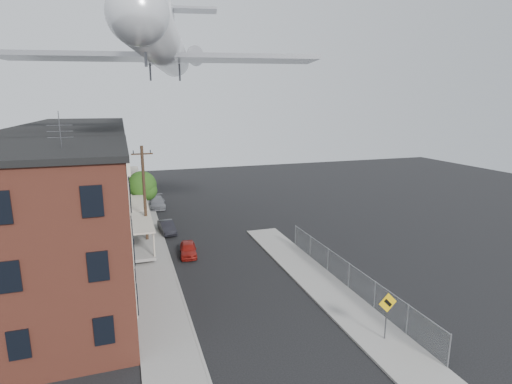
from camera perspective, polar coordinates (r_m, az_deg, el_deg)
ground at (r=22.33m, az=3.61°, el=-21.55°), size 120.00×120.00×0.00m
sidewalk_left at (r=42.96m, az=-15.58°, el=-4.75°), size 3.00×62.00×0.12m
sidewalk_right at (r=29.09m, az=9.40°, el=-12.96°), size 3.00×26.00×0.12m
curb_left at (r=43.04m, az=-13.65°, el=-4.59°), size 0.15×62.00×0.14m
curb_right at (r=28.49m, az=6.74°, el=-13.43°), size 0.15×26.00×0.14m
corner_building at (r=25.66m, az=-28.76°, el=-5.69°), size 10.31×12.30×12.15m
row_house_a at (r=34.73m, az=-26.06°, el=-1.00°), size 11.98×7.00×10.30m
row_house_b at (r=41.54m, az=-24.87°, el=1.16°), size 11.98×7.00×10.30m
row_house_c at (r=48.40m, az=-24.02°, el=2.71°), size 11.98×7.00×10.30m
row_house_d at (r=55.30m, az=-23.38°, el=3.88°), size 11.98×7.00×10.30m
row_house_e at (r=62.22m, az=-22.88°, el=4.78°), size 11.98×7.00×10.30m
chainlink_fence at (r=28.61m, az=13.13°, el=-11.52°), size 0.06×18.06×1.90m
warning_sign at (r=23.06m, az=18.22°, el=-15.58°), size 1.10×0.11×2.80m
utility_pole at (r=35.98m, az=-15.63°, el=-0.48°), size 1.80×0.26×9.00m
street_tree at (r=45.95m, az=-15.81°, el=0.72°), size 3.22×3.20×5.20m
car_near at (r=34.21m, az=-9.66°, el=-8.05°), size 1.70×3.46×1.14m
car_mid at (r=40.33m, az=-12.61°, el=-4.91°), size 1.62×3.77×1.21m
car_far at (r=50.24m, az=-13.94°, el=-1.44°), size 2.04×4.63×1.32m
airplane at (r=38.54m, az=-13.10°, el=19.54°), size 26.61×30.41×8.74m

